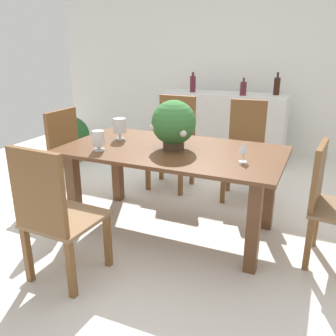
{
  "coord_description": "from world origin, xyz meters",
  "views": [
    {
      "loc": [
        1.15,
        -2.93,
        1.6
      ],
      "look_at": [
        -0.07,
        -0.16,
        0.55
      ],
      "focal_mm": 38.71,
      "sensor_mm": 36.0,
      "label": 1
    }
  ],
  "objects_px": {
    "chair_foot_end": "(328,198)",
    "crystal_vase_left": "(120,126)",
    "wine_bottle_tall": "(277,86)",
    "wine_bottle_amber": "(243,88)",
    "potted_plant_floor": "(73,137)",
    "wine_bottle_green": "(193,84)",
    "chair_near_left": "(53,211)",
    "crystal_vase_center_near": "(98,139)",
    "kitchen_counter": "(223,127)",
    "chair_far_left": "(174,138)",
    "flower_centerpiece": "(174,124)",
    "chair_far_right": "(245,146)",
    "dining_table": "(172,163)",
    "chair_head_end": "(58,155)",
    "wine_glass": "(244,148)"
  },
  "relations": [
    {
      "from": "dining_table",
      "to": "wine_bottle_green",
      "type": "bearing_deg",
      "value": 105.86
    },
    {
      "from": "dining_table",
      "to": "chair_near_left",
      "type": "relative_size",
      "value": 1.85
    },
    {
      "from": "crystal_vase_left",
      "to": "crystal_vase_center_near",
      "type": "bearing_deg",
      "value": -86.02
    },
    {
      "from": "chair_far_left",
      "to": "crystal_vase_center_near",
      "type": "relative_size",
      "value": 6.21
    },
    {
      "from": "crystal_vase_center_near",
      "to": "wine_bottle_amber",
      "type": "xyz_separation_m",
      "value": [
        0.65,
        2.39,
        0.18
      ]
    },
    {
      "from": "wine_bottle_green",
      "to": "potted_plant_floor",
      "type": "height_order",
      "value": "wine_bottle_green"
    },
    {
      "from": "chair_far_left",
      "to": "wine_bottle_tall",
      "type": "xyz_separation_m",
      "value": [
        0.92,
        1.29,
        0.5
      ]
    },
    {
      "from": "chair_near_left",
      "to": "wine_bottle_tall",
      "type": "distance_m",
      "value": 3.51
    },
    {
      "from": "chair_far_right",
      "to": "chair_far_left",
      "type": "bearing_deg",
      "value": 174.18
    },
    {
      "from": "potted_plant_floor",
      "to": "chair_head_end",
      "type": "bearing_deg",
      "value": -56.97
    },
    {
      "from": "chair_foot_end",
      "to": "crystal_vase_left",
      "type": "distance_m",
      "value": 1.85
    },
    {
      "from": "chair_near_left",
      "to": "chair_far_left",
      "type": "xyz_separation_m",
      "value": [
        0.01,
        2.05,
        0.02
      ]
    },
    {
      "from": "chair_foot_end",
      "to": "wine_bottle_green",
      "type": "height_order",
      "value": "wine_bottle_green"
    },
    {
      "from": "chair_far_left",
      "to": "chair_near_left",
      "type": "bearing_deg",
      "value": -90.42
    },
    {
      "from": "chair_foot_end",
      "to": "crystal_vase_left",
      "type": "height_order",
      "value": "crystal_vase_left"
    },
    {
      "from": "wine_bottle_tall",
      "to": "potted_plant_floor",
      "type": "height_order",
      "value": "wine_bottle_tall"
    },
    {
      "from": "chair_head_end",
      "to": "chair_near_left",
      "type": "distance_m",
      "value": 1.31
    },
    {
      "from": "crystal_vase_center_near",
      "to": "wine_bottle_green",
      "type": "xyz_separation_m",
      "value": [
        -0.07,
        2.44,
        0.21
      ]
    },
    {
      "from": "chair_far_left",
      "to": "crystal_vase_center_near",
      "type": "height_order",
      "value": "chair_far_left"
    },
    {
      "from": "flower_centerpiece",
      "to": "chair_foot_end",
      "type": "bearing_deg",
      "value": -0.01
    },
    {
      "from": "chair_near_left",
      "to": "crystal_vase_center_near",
      "type": "relative_size",
      "value": 5.98
    },
    {
      "from": "flower_centerpiece",
      "to": "potted_plant_floor",
      "type": "xyz_separation_m",
      "value": [
        -2.07,
        1.27,
        -0.62
      ]
    },
    {
      "from": "chair_far_right",
      "to": "crystal_vase_center_near",
      "type": "relative_size",
      "value": 6.22
    },
    {
      "from": "dining_table",
      "to": "wine_bottle_amber",
      "type": "bearing_deg",
      "value": 86.96
    },
    {
      "from": "wine_bottle_tall",
      "to": "wine_bottle_amber",
      "type": "bearing_deg",
      "value": -150.35
    },
    {
      "from": "potted_plant_floor",
      "to": "dining_table",
      "type": "bearing_deg",
      "value": -31.64
    },
    {
      "from": "chair_far_left",
      "to": "chair_far_right",
      "type": "bearing_deg",
      "value": -0.83
    },
    {
      "from": "chair_far_right",
      "to": "wine_bottle_amber",
      "type": "distance_m",
      "value": 1.21
    },
    {
      "from": "dining_table",
      "to": "wine_bottle_amber",
      "type": "xyz_separation_m",
      "value": [
        0.11,
        2.09,
        0.41
      ]
    },
    {
      "from": "wine_bottle_amber",
      "to": "wine_glass",
      "type": "bearing_deg",
      "value": -76.97
    },
    {
      "from": "wine_bottle_tall",
      "to": "wine_bottle_amber",
      "type": "xyz_separation_m",
      "value": [
        -0.39,
        -0.22,
        -0.03
      ]
    },
    {
      "from": "kitchen_counter",
      "to": "chair_far_right",
      "type": "bearing_deg",
      "value": -64.56
    },
    {
      "from": "chair_far_left",
      "to": "kitchen_counter",
      "type": "xyz_separation_m",
      "value": [
        0.25,
        1.18,
        -0.09
      ]
    },
    {
      "from": "wine_glass",
      "to": "wine_bottle_amber",
      "type": "distance_m",
      "value": 2.28
    },
    {
      "from": "chair_foot_end",
      "to": "crystal_vase_left",
      "type": "bearing_deg",
      "value": 92.63
    },
    {
      "from": "dining_table",
      "to": "flower_centerpiece",
      "type": "xyz_separation_m",
      "value": [
        0.01,
        0.01,
        0.34
      ]
    },
    {
      "from": "dining_table",
      "to": "wine_bottle_tall",
      "type": "relative_size",
      "value": 6.34
    },
    {
      "from": "flower_centerpiece",
      "to": "crystal_vase_center_near",
      "type": "bearing_deg",
      "value": -150.77
    },
    {
      "from": "wine_bottle_amber",
      "to": "potted_plant_floor",
      "type": "bearing_deg",
      "value": -159.43
    },
    {
      "from": "chair_near_left",
      "to": "wine_glass",
      "type": "height_order",
      "value": "chair_near_left"
    },
    {
      "from": "kitchen_counter",
      "to": "potted_plant_floor",
      "type": "bearing_deg",
      "value": -153.93
    },
    {
      "from": "dining_table",
      "to": "chair_far_left",
      "type": "distance_m",
      "value": 1.11
    },
    {
      "from": "chair_far_left",
      "to": "wine_bottle_tall",
      "type": "relative_size",
      "value": 3.55
    },
    {
      "from": "chair_near_left",
      "to": "chair_foot_end",
      "type": "relative_size",
      "value": 1.08
    },
    {
      "from": "crystal_vase_left",
      "to": "wine_bottle_amber",
      "type": "bearing_deg",
      "value": 71.41
    },
    {
      "from": "kitchen_counter",
      "to": "chair_foot_end",
      "type": "bearing_deg",
      "value": -57.41
    },
    {
      "from": "chair_far_left",
      "to": "flower_centerpiece",
      "type": "distance_m",
      "value": 1.17
    },
    {
      "from": "chair_head_end",
      "to": "kitchen_counter",
      "type": "relative_size",
      "value": 0.59
    },
    {
      "from": "chair_near_left",
      "to": "chair_foot_end",
      "type": "height_order",
      "value": "chair_near_left"
    },
    {
      "from": "wine_bottle_green",
      "to": "wine_bottle_tall",
      "type": "relative_size",
      "value": 0.93
    }
  ]
}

